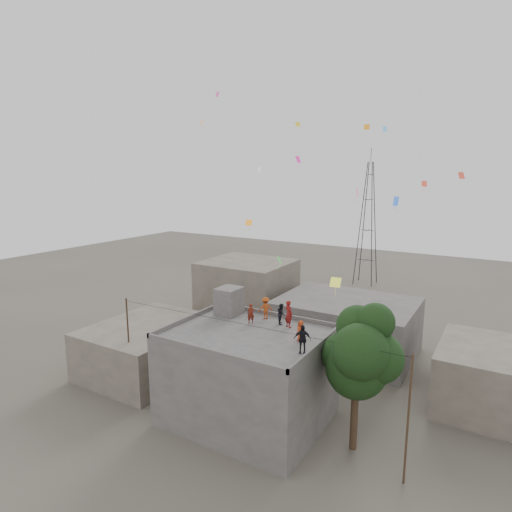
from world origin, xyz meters
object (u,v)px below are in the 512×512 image
(person_red_adult, at_px, (289,314))
(stair_head_box, at_px, (229,301))
(transmission_tower, at_px, (368,224))
(person_dark_adult, at_px, (302,339))
(tree, at_px, (361,354))

(person_red_adult, bearing_deg, stair_head_box, 26.15)
(transmission_tower, xyz_separation_m, person_dark_adult, (8.40, -41.02, -2.12))
(stair_head_box, distance_m, tree, 10.80)
(tree, height_order, person_dark_adult, tree)
(tree, bearing_deg, transmission_tower, 106.09)
(person_red_adult, height_order, person_dark_adult, person_red_adult)
(stair_head_box, xyz_separation_m, transmission_tower, (-0.80, 37.40, 1.97))
(stair_head_box, height_order, person_red_adult, stair_head_box)
(stair_head_box, height_order, tree, tree)
(transmission_tower, distance_m, person_red_adult, 38.14)
(tree, height_order, transmission_tower, transmission_tower)
(stair_head_box, height_order, transmission_tower, transmission_tower)
(tree, relative_size, person_red_adult, 4.87)
(person_red_adult, relative_size, person_dark_adult, 1.11)
(stair_head_box, relative_size, tree, 0.22)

